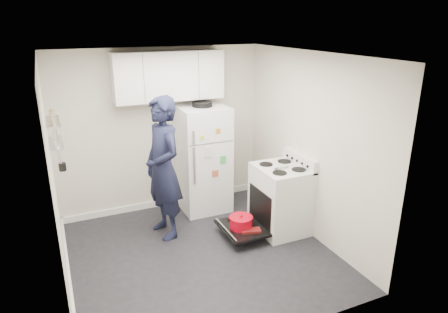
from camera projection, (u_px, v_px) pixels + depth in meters
name	position (u px, v px, depth m)	size (l,w,h in m)	color
room	(195.00, 166.00, 4.78)	(3.21, 3.21, 2.51)	black
electric_range	(280.00, 199.00, 5.62)	(0.66, 0.76, 1.10)	silver
open_oven_door	(242.00, 225.00, 5.48)	(0.55, 0.71, 0.24)	black
refrigerator	(203.00, 159.00, 6.17)	(0.72, 0.74, 1.72)	white
upper_cabinets	(169.00, 76.00, 5.74)	(1.60, 0.33, 0.70)	silver
wall_shelf_rack	(55.00, 133.00, 4.45)	(0.14, 0.60, 0.61)	#B2B2B7
person	(163.00, 168.00, 5.34)	(0.71, 0.47, 1.96)	black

